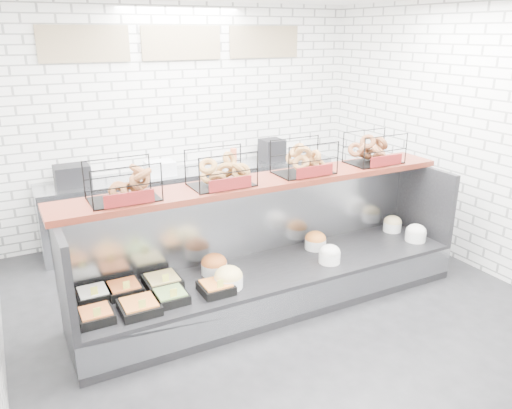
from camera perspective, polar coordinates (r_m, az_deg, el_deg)
ground at (r=5.02m, az=3.78°, el=-12.53°), size 5.50×5.50×0.00m
room_shell at (r=4.83m, az=0.51°, el=12.29°), size 5.02×5.51×3.01m
display_case at (r=5.11m, az=1.57°, el=-7.72°), size 4.00×0.90×1.20m
bagel_shelf at (r=4.89m, az=0.96°, el=4.23°), size 4.10×0.50×0.40m
prep_counter at (r=6.82m, az=-6.89°, el=0.48°), size 4.00×0.60×1.20m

